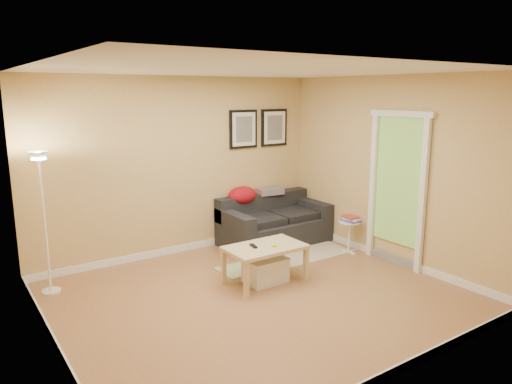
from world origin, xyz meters
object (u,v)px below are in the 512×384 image
Objects in this scene: storage_bin at (265,270)px; side_table at (349,237)px; coffee_table at (265,264)px; sofa at (275,220)px; book_stack at (351,219)px; floor_lamp at (45,227)px.

side_table reaches higher than storage_bin.
side_table is at bearing 21.79° from coffee_table.
sofa is 6.41× the size of book_stack.
sofa is 3.26× the size of storage_bin.
coffee_table is (-1.08, -1.24, -0.13)m from sofa.
book_stack is (0.66, -1.01, 0.15)m from sofa.
sofa is 1.19m from side_table.
book_stack reaches higher than side_table.
coffee_table is 1.88× the size of storage_bin.
floor_lamp reaches higher than book_stack.
sofa reaches higher than coffee_table.
book_stack reaches higher than coffee_table.
sofa reaches higher than book_stack.
sofa is at bearing 49.18° from storage_bin.
storage_bin is at bearing -27.44° from floor_lamp.
storage_bin is at bearing 54.19° from coffee_table.
storage_bin is at bearing -161.21° from book_stack.
floor_lamp is (-3.38, -0.02, 0.44)m from sofa.
floor_lamp is (-4.02, 0.98, 0.57)m from side_table.
coffee_table is at bearing -171.99° from side_table.
book_stack is at bearing 21.37° from coffee_table.
side_table is 4.18m from floor_lamp.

